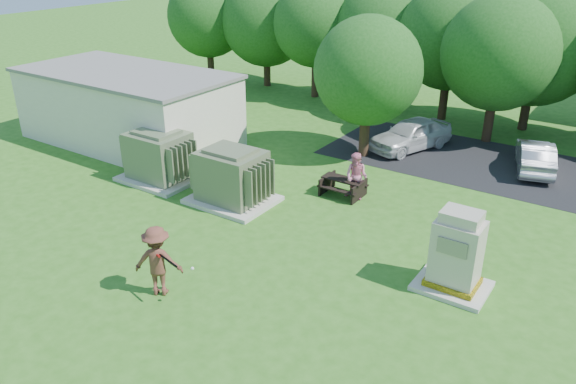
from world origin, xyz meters
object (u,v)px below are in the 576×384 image
Objects in this scene: picnic_table at (343,185)px; batter at (158,261)px; car_silver_a at (535,156)px; transformer_right at (232,177)px; car_white at (411,134)px; person_by_generator at (440,255)px; generator_cabinet at (456,256)px; person_at_picnic at (356,177)px; transformer_left at (159,157)px.

batter is at bearing -97.20° from picnic_table.
picnic_table is 0.42× the size of car_silver_a.
transformer_right is 9.48m from car_white.
person_by_generator reaches higher than car_silver_a.
car_silver_a is (0.29, 10.42, -0.34)m from person_by_generator.
car_silver_a is at bearing 26.53° from car_white.
picnic_table is 8.57m from car_silver_a.
batter reaches higher than picnic_table.
batter is 0.53× the size of car_silver_a.
car_silver_a is at bearing 90.59° from generator_cabinet.
generator_cabinet is at bearing -33.82° from picnic_table.
person_at_picnic is at bearing 143.49° from generator_cabinet.
batter is at bearing -70.13° from transformer_right.
generator_cabinet is at bearing -174.07° from batter.
transformer_left is 1.67× the size of person_at_picnic.
transformer_right is at bearing -88.73° from car_white.
transformer_left is at bearing 180.00° from transformer_right.
batter is at bearing -44.43° from transformer_left.
generator_cabinet is 10.35m from car_silver_a.
generator_cabinet is 0.63× the size of car_silver_a.
car_silver_a is at bearing -79.30° from person_by_generator.
person_by_generator is at bearing -36.43° from picnic_table.
transformer_left is 11.94m from person_by_generator.
car_white is at bearing -124.30° from batter.
picnic_table is 6.37m from person_by_generator.
person_at_picnic is at bearing -64.98° from car_white.
person_at_picnic is 6.18m from car_white.
picnic_table is (-5.50, 3.69, -0.62)m from generator_cabinet.
batter is at bearing 49.18° from person_by_generator.
transformer_left is at bearing -74.10° from batter.
person_at_picnic is (0.54, -0.02, 0.47)m from picnic_table.
transformer_left is 8.02m from batter.
picnic_table is 0.72m from person_at_picnic.
car_silver_a reaches higher than picnic_table.
picnic_table is 6.15m from car_white.
person_by_generator is 5.91m from person_at_picnic.
transformer_left is at bearing -157.80° from picnic_table.
transformer_left is 0.79× the size of car_silver_a.
batter is 0.49× the size of car_white.
car_white is at bearing 118.72° from generator_cabinet.
generator_cabinet is 1.24× the size of person_by_generator.
transformer_right is at bearing -142.72° from person_at_picnic.
transformer_left is at bearing -159.30° from person_at_picnic.
car_silver_a is at bearing -142.91° from batter.
batter is at bearing -144.40° from generator_cabinet.
transformer_right is 1.88× the size of picnic_table.
person_at_picnic is at bearing 37.17° from transformer_right.
transformer_left is 0.72× the size of car_white.
car_white is 5.31m from car_silver_a.
person_by_generator reaches higher than person_at_picnic.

